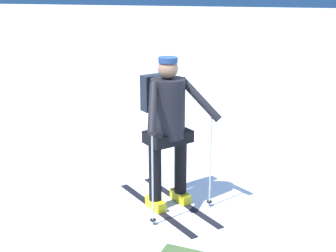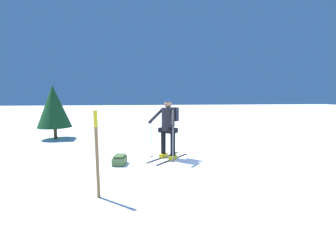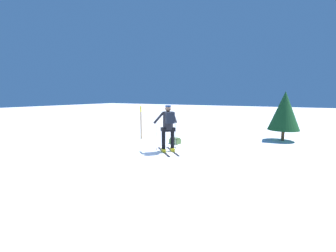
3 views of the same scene
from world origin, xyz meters
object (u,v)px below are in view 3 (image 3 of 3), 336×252
dropped_backpack (175,141)px  trail_marker (141,120)px  pine_tree (284,111)px  skier (168,125)px

dropped_backpack → trail_marker: 2.23m
trail_marker → dropped_backpack: bearing=84.0°
trail_marker → pine_tree: size_ratio=0.70×
dropped_backpack → trail_marker: bearing=-96.0°
skier → trail_marker: bearing=-123.5°
pine_tree → skier: bearing=-39.2°
skier → pine_tree: 5.99m
skier → pine_tree: (-4.63, 3.78, 0.39)m
skier → trail_marker: size_ratio=1.09×
dropped_backpack → pine_tree: (-3.19, 4.23, 1.32)m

